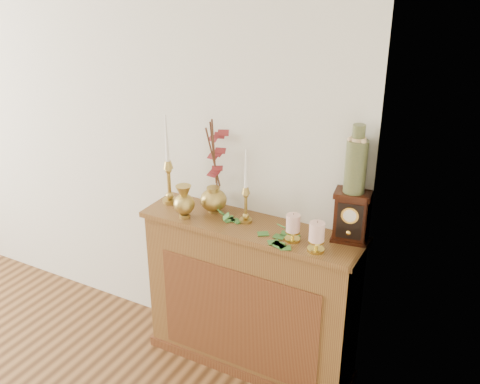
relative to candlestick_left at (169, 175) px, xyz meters
The scene contains 10 objects.
console_shelf 0.86m from the candlestick_left, ahead, with size 1.24×0.34×0.93m.
candlestick_left is the anchor object (origin of this frame).
candlestick_center 0.50m from the candlestick_left, ahead, with size 0.07×0.07×0.41m.
bud_vase 0.23m from the candlestick_left, 33.59° to the right, with size 0.12×0.12×0.19m.
ginger_jar 0.30m from the candlestick_left, 11.61° to the left, with size 0.23×0.24×0.56m.
pillar_candle_left 0.82m from the candlestick_left, ahead, with size 0.08×0.08×0.15m.
pillar_candle_right 0.96m from the candlestick_left, ahead, with size 0.09×0.09×0.17m.
ivy_garland 0.64m from the candlestick_left, ahead, with size 0.43×0.24×0.09m.
mantel_clock 1.06m from the candlestick_left, ahead, with size 0.20×0.15×0.27m.
ceramic_vase 1.09m from the candlestick_left, ahead, with size 0.11×0.11×0.34m.
Camera 1 is at (2.62, -0.28, 2.32)m, focal length 42.00 mm.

